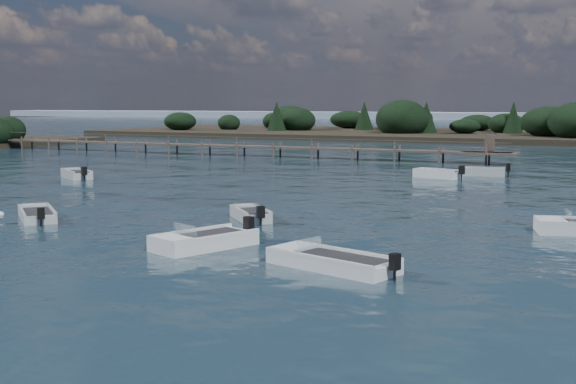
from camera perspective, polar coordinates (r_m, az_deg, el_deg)
The scene contains 12 objects.
ground at distance 80.80m, azimuth 14.15°, elevation 2.90°, with size 400.00×400.00×0.00m, color #152631.
dinghy_extra_b at distance 34.36m, azimuth -2.98°, elevation -1.94°, with size 3.02×3.11×1.15m.
tender_far_grey_b at distance 57.19m, azimuth 15.14°, elevation 1.43°, with size 3.73×1.72×1.26m.
dinghy_mid_grey at distance 36.55m, azimuth -19.23°, elevation -1.81°, with size 3.84×3.62×1.05m.
tender_far_white at distance 54.63m, azimuth 11.74°, elevation 1.28°, with size 3.93×2.29×1.32m.
dinghy_extra_a at distance 27.90m, azimuth -6.63°, elevation -4.05°, with size 3.18×4.47×1.30m.
tender_far_grey at distance 55.78m, azimuth -16.36°, elevation 1.25°, with size 3.75×3.12×1.26m.
dinghy_mid_white_a at distance 24.37m, azimuth 3.49°, elevation -5.70°, with size 4.96×2.96×1.14m.
buoy_b at distance 23.96m, azimuth 5.32°, elevation -6.30°, with size 0.32×0.32×0.32m, color white.
buoy_c at distance 38.67m, azimuth -21.74°, elevation -1.67°, with size 0.32×0.32×0.32m, color white.
jetty at distance 76.62m, azimuth -3.78°, elevation 3.62°, with size 64.50×3.20×3.40m.
distant_haze at distance 270.41m, azimuth 1.89°, elevation 5.85°, with size 280.00×20.00×2.40m, color #92A1B4.
Camera 1 is at (14.69, -19.26, 5.51)m, focal length 45.00 mm.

